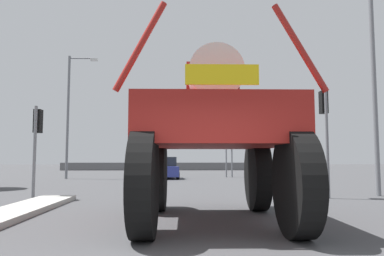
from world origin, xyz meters
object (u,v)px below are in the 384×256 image
(traffic_signal_far_left, at_px, (231,144))
(streetlight_far_left, at_px, (70,110))
(sedan_ahead, at_px, (164,168))
(traffic_signal_near_left, at_px, (37,131))
(oversize_sprayer, at_px, (213,135))
(traffic_signal_far_right, at_px, (226,140))
(streetlight_near_right, at_px, (377,62))
(traffic_signal_near_right, at_px, (325,117))

(traffic_signal_far_left, bearing_deg, streetlight_far_left, -171.16)
(sedan_ahead, xyz_separation_m, traffic_signal_near_left, (-3.98, -12.88, 1.67))
(oversize_sprayer, xyz_separation_m, traffic_signal_far_left, (3.28, 19.19, 0.54))
(sedan_ahead, bearing_deg, traffic_signal_near_left, 155.02)
(traffic_signal_near_left, bearing_deg, traffic_signal_far_right, 59.04)
(oversize_sprayer, xyz_separation_m, streetlight_far_left, (-8.46, 17.36, 2.87))
(streetlight_near_right, bearing_deg, traffic_signal_far_left, 105.17)
(sedan_ahead, bearing_deg, oversize_sprayer, 178.16)
(traffic_signal_far_left, distance_m, streetlight_near_right, 14.58)
(traffic_signal_near_right, bearing_deg, sedan_ahead, 116.50)
(oversize_sprayer, bearing_deg, traffic_signal_far_left, -8.73)
(streetlight_far_left, bearing_deg, traffic_signal_near_right, -44.10)
(oversize_sprayer, distance_m, traffic_signal_near_left, 7.52)
(streetlight_near_right, height_order, streetlight_far_left, streetlight_near_right)
(oversize_sprayer, distance_m, streetlight_near_right, 9.42)
(traffic_signal_near_left, relative_size, streetlight_near_right, 0.35)
(traffic_signal_near_left, bearing_deg, streetlight_far_left, 101.77)
(streetlight_near_right, relative_size, streetlight_far_left, 1.08)
(traffic_signal_near_left, xyz_separation_m, traffic_signal_far_left, (9.10, 14.45, 0.13))
(oversize_sprayer, distance_m, streetlight_far_left, 19.52)
(sedan_ahead, relative_size, streetlight_near_right, 0.46)
(traffic_signal_near_left, height_order, traffic_signal_far_right, traffic_signal_far_right)
(traffic_signal_near_left, relative_size, streetlight_far_left, 0.38)
(traffic_signal_far_right, xyz_separation_m, streetlight_near_right, (4.18, -13.82, 2.39))
(traffic_signal_near_right, distance_m, traffic_signal_far_right, 14.56)
(streetlight_near_right, bearing_deg, oversize_sprayer, -142.68)
(streetlight_near_right, bearing_deg, traffic_signal_near_right, -165.37)
(traffic_signal_near_left, xyz_separation_m, streetlight_far_left, (-2.63, 12.63, 2.46))
(traffic_signal_far_right, relative_size, streetlight_far_left, 0.45)
(traffic_signal_near_left, bearing_deg, sedan_ahead, 72.82)
(traffic_signal_near_left, distance_m, streetlight_far_left, 13.13)
(oversize_sprayer, height_order, streetlight_far_left, streetlight_far_left)
(oversize_sprayer, relative_size, traffic_signal_near_right, 1.37)
(streetlight_far_left, bearing_deg, traffic_signal_far_left, 8.84)
(sedan_ahead, xyz_separation_m, traffic_signal_far_right, (4.68, 1.56, 2.12))
(oversize_sprayer, height_order, sedan_ahead, oversize_sprayer)
(oversize_sprayer, height_order, traffic_signal_near_right, oversize_sprayer)
(traffic_signal_far_right, bearing_deg, streetlight_far_left, -170.86)
(traffic_signal_near_right, relative_size, traffic_signal_far_left, 1.17)
(traffic_signal_near_right, bearing_deg, streetlight_near_right, 14.63)
(sedan_ahead, height_order, traffic_signal_far_left, traffic_signal_far_left)
(oversize_sprayer, bearing_deg, streetlight_near_right, -51.71)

